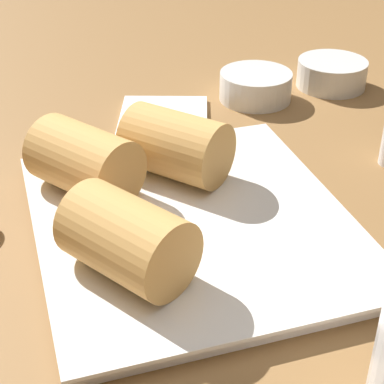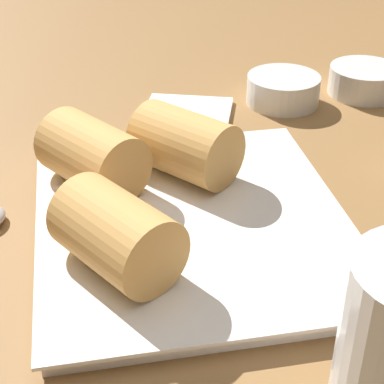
{
  "view_description": "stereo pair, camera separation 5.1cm",
  "coord_description": "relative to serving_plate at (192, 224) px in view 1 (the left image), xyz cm",
  "views": [
    {
      "loc": [
        42.55,
        -11.12,
        33.15
      ],
      "look_at": [
        1.06,
        1.96,
        5.89
      ],
      "focal_mm": 60.0,
      "sensor_mm": 36.0,
      "label": 1
    },
    {
      "loc": [
        43.8,
        -6.17,
        33.15
      ],
      "look_at": [
        1.06,
        1.96,
        5.89
      ],
      "focal_mm": 60.0,
      "sensor_mm": 36.0,
      "label": 2
    }
  ],
  "objects": [
    {
      "name": "dipping_bowl_near",
      "position": [
        -23.59,
        15.3,
        1.05
      ],
      "size": [
        8.48,
        8.48,
        3.33
      ],
      "color": "silver",
      "rests_on": "table_surface"
    },
    {
      "name": "roll_front_left",
      "position": [
        5.01,
        -6.78,
        3.73
      ],
      "size": [
        10.75,
        9.86,
        5.99
      ],
      "color": "#DBA356",
      "rests_on": "serving_plate"
    },
    {
      "name": "roll_back_left",
      "position": [
        -7.09,
        -7.82,
        3.73
      ],
      "size": [
        10.76,
        10.01,
        5.99
      ],
      "color": "#DBA356",
      "rests_on": "serving_plate"
    },
    {
      "name": "roll_front_right",
      "position": [
        -7.43,
        0.35,
        3.73
      ],
      "size": [
        10.68,
        10.36,
        5.99
      ],
      "color": "#DBA356",
      "rests_on": "serving_plate"
    },
    {
      "name": "table_surface",
      "position": [
        -1.06,
        -1.96,
        -1.76
      ],
      "size": [
        180.0,
        140.0,
        2.0
      ],
      "color": "olive",
      "rests_on": "ground"
    },
    {
      "name": "napkin",
      "position": [
        -20.94,
        3.26,
        -0.46
      ],
      "size": [
        13.85,
        12.77,
        0.6
      ],
      "color": "white",
      "rests_on": "table_surface"
    },
    {
      "name": "dipping_bowl_far",
      "position": [
        -24.45,
        25.75,
        1.05
      ],
      "size": [
        8.48,
        8.48,
        3.33
      ],
      "color": "silver",
      "rests_on": "table_surface"
    },
    {
      "name": "serving_plate",
      "position": [
        0.0,
        0.0,
        0.0
      ],
      "size": [
        28.48,
        25.24,
        1.5
      ],
      "color": "white",
      "rests_on": "table_surface"
    }
  ]
}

